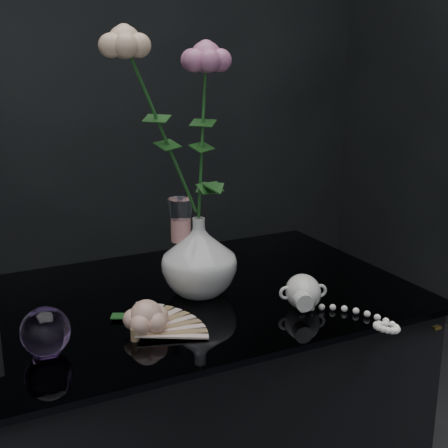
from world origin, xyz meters
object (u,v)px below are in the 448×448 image
wine_glass (181,239)px  paperweight (45,331)px  vase (199,256)px  loose_rose (146,317)px  pearl_jar (303,290)px

wine_glass → paperweight: size_ratio=2.18×
vase → paperweight: vase is taller
vase → wine_glass: 0.10m
wine_glass → loose_rose: bearing=-125.8°
paperweight → pearl_jar: paperweight is taller
paperweight → wine_glass: bearing=34.2°
paperweight → loose_rose: 0.17m
wine_glass → paperweight: bearing=-145.8°
vase → paperweight: (-0.33, -0.13, -0.04)m
paperweight → loose_rose: paperweight is taller
vase → loose_rose: 0.20m
wine_glass → pearl_jar: (0.14, -0.25, -0.05)m
paperweight → loose_rose: size_ratio=0.46×
vase → paperweight: bearing=-158.9°
wine_glass → pearl_jar: wine_glass is taller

